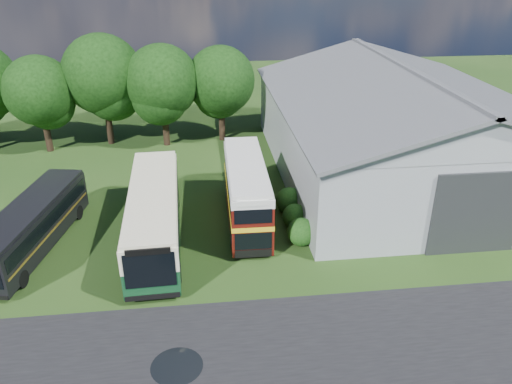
{
  "coord_description": "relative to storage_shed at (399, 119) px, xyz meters",
  "views": [
    {
      "loc": [
        -0.04,
        -18.83,
        15.69
      ],
      "look_at": [
        3.14,
        8.0,
        2.56
      ],
      "focal_mm": 35.0,
      "sensor_mm": 36.0,
      "label": 1
    }
  ],
  "objects": [
    {
      "name": "tree_mid",
      "position": [
        -23.0,
        8.82,
        2.02
      ],
      "size": [
        6.8,
        6.8,
        9.6
      ],
      "color": "black",
      "rests_on": "ground"
    },
    {
      "name": "shrub_back",
      "position": [
        -9.4,
        -5.98,
        -4.17
      ],
      "size": [
        1.8,
        1.8,
        1.8
      ],
      "primitive_type": "sphere",
      "color": "#194714",
      "rests_on": "ground"
    },
    {
      "name": "ground",
      "position": [
        -15.0,
        -15.98,
        -4.17
      ],
      "size": [
        120.0,
        120.0,
        0.0
      ],
      "primitive_type": "plane",
      "color": "#1D3A12",
      "rests_on": "ground"
    },
    {
      "name": "tree_left_b",
      "position": [
        -28.0,
        7.52,
        1.09
      ],
      "size": [
        5.78,
        5.78,
        8.16
      ],
      "color": "black",
      "rests_on": "ground"
    },
    {
      "name": "bus_maroon_double",
      "position": [
        -12.34,
        -6.88,
        -2.15
      ],
      "size": [
        2.58,
        9.44,
        4.04
      ],
      "rotation": [
        0.0,
        0.0,
        -0.02
      ],
      "color": "black",
      "rests_on": "ground"
    },
    {
      "name": "tree_right_a",
      "position": [
        -18.0,
        7.82,
        1.52
      ],
      "size": [
        6.26,
        6.26,
        8.83
      ],
      "color": "black",
      "rests_on": "ground"
    },
    {
      "name": "puddle",
      "position": [
        -16.5,
        -18.98,
        -4.17
      ],
      "size": [
        2.2,
        2.2,
        0.01
      ],
      "primitive_type": "cylinder",
      "color": "black",
      "rests_on": "ground"
    },
    {
      "name": "bus_green_single",
      "position": [
        -17.92,
        -8.69,
        -2.37
      ],
      "size": [
        3.22,
        12.32,
        3.37
      ],
      "rotation": [
        0.0,
        0.0,
        0.03
      ],
      "color": "black",
      "rests_on": "ground"
    },
    {
      "name": "tree_right_b",
      "position": [
        -13.0,
        8.62,
        1.27
      ],
      "size": [
        5.98,
        5.98,
        8.45
      ],
      "color": "black",
      "rests_on": "ground"
    },
    {
      "name": "shrub_mid",
      "position": [
        -9.4,
        -7.98,
        -4.17
      ],
      "size": [
        1.6,
        1.6,
        1.6
      ],
      "primitive_type": "sphere",
      "color": "#194714",
      "rests_on": "ground"
    },
    {
      "name": "asphalt_road",
      "position": [
        -12.0,
        -18.98,
        -4.17
      ],
      "size": [
        60.0,
        8.0,
        0.02
      ],
      "primitive_type": "cube",
      "color": "black",
      "rests_on": "ground"
    },
    {
      "name": "bus_dark_single",
      "position": [
        -24.83,
        -8.7,
        -2.66
      ],
      "size": [
        4.34,
        10.56,
        2.84
      ],
      "rotation": [
        0.0,
        0.0,
        -0.2
      ],
      "color": "black",
      "rests_on": "ground"
    },
    {
      "name": "storage_shed",
      "position": [
        0.0,
        0.0,
        0.0
      ],
      "size": [
        18.8,
        24.8,
        8.15
      ],
      "color": "gray",
      "rests_on": "ground"
    },
    {
      "name": "shrub_front",
      "position": [
        -9.4,
        -9.98,
        -4.17
      ],
      "size": [
        1.7,
        1.7,
        1.7
      ],
      "primitive_type": "sphere",
      "color": "#194714",
      "rests_on": "ground"
    }
  ]
}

